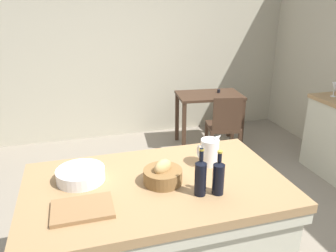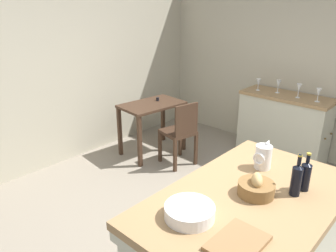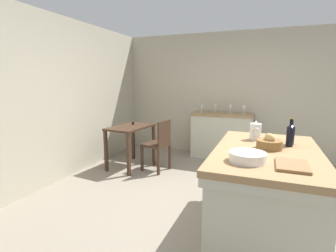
% 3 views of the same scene
% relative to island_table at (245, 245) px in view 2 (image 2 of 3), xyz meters
% --- Properties ---
extents(ground_plane, '(6.76, 6.76, 0.00)m').
position_rel_island_table_xyz_m(ground_plane, '(0.30, 0.55, -0.49)').
color(ground_plane, gray).
extents(wall_back, '(5.32, 0.12, 2.60)m').
position_rel_island_table_xyz_m(wall_back, '(0.30, 3.15, 0.81)').
color(wall_back, '#B2AA93').
rests_on(wall_back, ground).
extents(wall_right, '(0.12, 5.20, 2.60)m').
position_rel_island_table_xyz_m(wall_right, '(2.90, 0.55, 0.81)').
color(wall_right, '#B2AA93').
rests_on(wall_right, ground).
extents(island_table, '(1.69, 1.01, 0.91)m').
position_rel_island_table_xyz_m(island_table, '(0.00, 0.00, 0.00)').
color(island_table, '#99754C').
rests_on(island_table, ground).
extents(side_cabinet, '(0.52, 1.25, 0.94)m').
position_rel_island_table_xyz_m(side_cabinet, '(2.56, 0.87, -0.02)').
color(side_cabinet, '#99754C').
rests_on(side_cabinet, ground).
extents(writing_desk, '(0.96, 0.65, 0.82)m').
position_rel_island_table_xyz_m(writing_desk, '(1.37, 2.35, 0.15)').
color(writing_desk, '#3D281C').
rests_on(writing_desk, ground).
extents(wooden_chair, '(0.47, 0.47, 0.92)m').
position_rel_island_table_xyz_m(wooden_chair, '(1.34, 1.78, 0.01)').
color(wooden_chair, '#3D281C').
rests_on(wooden_chair, ground).
extents(pitcher, '(0.17, 0.13, 0.23)m').
position_rel_island_table_xyz_m(pitcher, '(0.43, 0.14, 0.52)').
color(pitcher, white).
rests_on(pitcher, island_table).
extents(wash_bowl, '(0.31, 0.31, 0.08)m').
position_rel_island_table_xyz_m(wash_bowl, '(-0.47, 0.16, 0.46)').
color(wash_bowl, white).
rests_on(wash_bowl, island_table).
extents(bread_basket, '(0.25, 0.25, 0.16)m').
position_rel_island_table_xyz_m(bread_basket, '(0.04, -0.02, 0.48)').
color(bread_basket, brown).
rests_on(bread_basket, island_table).
extents(cutting_board, '(0.34, 0.25, 0.02)m').
position_rel_island_table_xyz_m(cutting_board, '(-0.48, -0.19, 0.43)').
color(cutting_board, olive).
rests_on(cutting_board, island_table).
extents(wine_bottle_dark, '(0.07, 0.07, 0.29)m').
position_rel_island_table_xyz_m(wine_bottle_dark, '(0.33, -0.23, 0.54)').
color(wine_bottle_dark, black).
rests_on(wine_bottle_dark, island_table).
extents(wine_bottle_amber, '(0.07, 0.07, 0.31)m').
position_rel_island_table_xyz_m(wine_bottle_amber, '(0.22, -0.21, 0.55)').
color(wine_bottle_amber, black).
rests_on(wine_bottle_amber, island_table).
extents(wine_glass_far_left, '(0.07, 0.07, 0.18)m').
position_rel_island_table_xyz_m(wine_glass_far_left, '(2.51, 0.45, 0.57)').
color(wine_glass_far_left, white).
rests_on(wine_glass_far_left, side_cabinet).
extents(wine_glass_left, '(0.07, 0.07, 0.19)m').
position_rel_island_table_xyz_m(wine_glass_left, '(2.53, 0.71, 0.58)').
color(wine_glass_left, white).
rests_on(wine_glass_left, side_cabinet).
extents(wine_glass_middle, '(0.07, 0.07, 0.19)m').
position_rel_island_table_xyz_m(wine_glass_middle, '(2.57, 1.03, 0.57)').
color(wine_glass_middle, white).
rests_on(wine_glass_middle, side_cabinet).
extents(wine_glass_right, '(0.07, 0.07, 0.17)m').
position_rel_island_table_xyz_m(wine_glass_right, '(2.51, 1.30, 0.56)').
color(wine_glass_right, white).
rests_on(wine_glass_right, side_cabinet).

